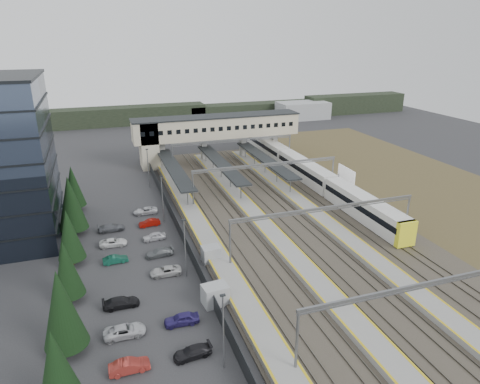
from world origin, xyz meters
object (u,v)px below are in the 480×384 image
object	(u,v)px
relay_cabin_near	(215,295)
footbridge	(206,130)
train	(306,171)
billboard	(346,176)
relay_cabin_far	(211,254)

from	to	relation	value
relay_cabin_near	footbridge	xyz separation A→B (m)	(13.73, 56.96, 6.72)
train	billboard	world-z (taller)	billboard
relay_cabin_far	footbridge	bearing A→B (deg)	76.17
footbridge	train	bearing A→B (deg)	-51.73
relay_cabin_far	footbridge	size ratio (longest dim) A/B	0.06
footbridge	billboard	size ratio (longest dim) A/B	6.51
relay_cabin_near	footbridge	distance (m)	58.98
relay_cabin_near	train	size ratio (longest dim) A/B	0.05
relay_cabin_far	billboard	bearing A→B (deg)	28.53
billboard	relay_cabin_near	bearing A→B (deg)	-141.52
relay_cabin_near	footbridge	bearing A→B (deg)	76.45
relay_cabin_far	train	bearing A→B (deg)	43.64
relay_cabin_far	relay_cabin_near	bearing A→B (deg)	-102.21
relay_cabin_near	relay_cabin_far	size ratio (longest dim) A/B	1.25
footbridge	billboard	xyz separation A→B (m)	(20.19, -29.99, -4.35)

